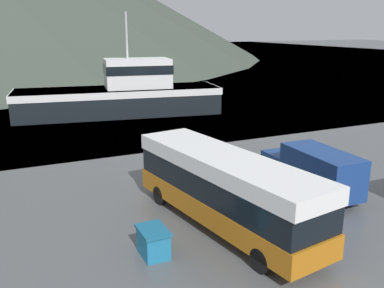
# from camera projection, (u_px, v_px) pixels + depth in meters

# --- Properties ---
(water_surface) EXTENTS (240.00, 240.00, 0.00)m
(water_surface) POSITION_uv_depth(u_px,v_px,m) (26.00, 53.00, 134.31)
(water_surface) COLOR slate
(water_surface) RESTS_ON ground
(tour_bus) EXTENTS (4.00, 10.37, 3.12)m
(tour_bus) POSITION_uv_depth(u_px,v_px,m) (225.00, 187.00, 17.78)
(tour_bus) COLOR #B26614
(tour_bus) RESTS_ON ground
(delivery_van) EXTENTS (2.15, 6.22, 2.34)m
(delivery_van) POSITION_uv_depth(u_px,v_px,m) (313.00, 169.00, 21.61)
(delivery_van) COLOR navy
(delivery_van) RESTS_ON ground
(fishing_boat) EXTENTS (19.73, 8.16, 9.49)m
(fishing_boat) POSITION_uv_depth(u_px,v_px,m) (123.00, 94.00, 40.73)
(fishing_boat) COLOR black
(fishing_boat) RESTS_ON water_surface
(storage_bin) EXTENTS (0.99, 1.40, 1.06)m
(storage_bin) POSITION_uv_depth(u_px,v_px,m) (153.00, 242.00, 15.76)
(storage_bin) COLOR teal
(storage_bin) RESTS_ON ground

